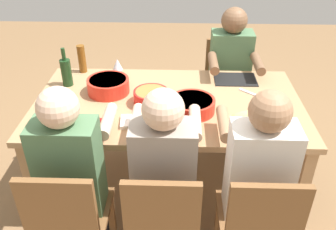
% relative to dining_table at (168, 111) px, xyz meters
% --- Properties ---
extents(ground_plane, '(8.00, 8.00, 0.00)m').
position_rel_dining_table_xyz_m(ground_plane, '(0.00, 0.00, -0.66)').
color(ground_plane, brown).
extents(dining_table, '(1.84, 1.02, 0.74)m').
position_rel_dining_table_xyz_m(dining_table, '(0.00, 0.00, 0.00)').
color(dining_table, '#A87F56').
rests_on(dining_table, ground_plane).
extents(chair_near_right, '(0.40, 0.40, 0.85)m').
position_rel_dining_table_xyz_m(chair_near_right, '(0.51, -0.83, -0.18)').
color(chair_near_right, brown).
rests_on(chair_near_right, ground_plane).
extents(diner_near_right, '(0.41, 0.53, 1.20)m').
position_rel_dining_table_xyz_m(diner_near_right, '(0.51, -0.65, 0.03)').
color(diner_near_right, '#2D2D38').
rests_on(diner_near_right, ground_plane).
extents(chair_near_left, '(0.40, 0.40, 0.85)m').
position_rel_dining_table_xyz_m(chair_near_left, '(-0.51, -0.83, -0.18)').
color(chair_near_left, brown).
rests_on(chair_near_left, ground_plane).
extents(diner_near_left, '(0.41, 0.53, 1.20)m').
position_rel_dining_table_xyz_m(diner_near_left, '(-0.51, -0.65, 0.03)').
color(diner_near_left, '#2D2D38').
rests_on(diner_near_left, ground_plane).
extents(chair_far_right, '(0.40, 0.40, 0.85)m').
position_rel_dining_table_xyz_m(chair_far_right, '(0.51, 0.83, -0.18)').
color(chair_far_right, brown).
rests_on(chair_far_right, ground_plane).
extents(diner_far_right, '(0.41, 0.53, 1.20)m').
position_rel_dining_table_xyz_m(diner_far_right, '(0.51, 0.65, 0.03)').
color(diner_far_right, '#2D2D38').
rests_on(diner_far_right, ground_plane).
extents(chair_near_center, '(0.40, 0.40, 0.85)m').
position_rel_dining_table_xyz_m(chair_near_center, '(0.00, -0.83, -0.18)').
color(chair_near_center, brown).
rests_on(chair_near_center, ground_plane).
extents(diner_near_center, '(0.41, 0.53, 1.20)m').
position_rel_dining_table_xyz_m(diner_near_center, '(0.00, -0.65, 0.03)').
color(diner_near_center, '#2D2D38').
rests_on(diner_near_center, ground_plane).
extents(serving_bowl_salad, '(0.30, 0.30, 0.10)m').
position_rel_dining_table_xyz_m(serving_bowl_salad, '(-0.43, 0.12, 0.14)').
color(serving_bowl_salad, red).
rests_on(serving_bowl_salad, dining_table).
extents(serving_bowl_greens, '(0.30, 0.30, 0.09)m').
position_rel_dining_table_xyz_m(serving_bowl_greens, '(0.16, -0.12, 0.13)').
color(serving_bowl_greens, red).
rests_on(serving_bowl_greens, dining_table).
extents(serving_bowl_fruit, '(0.24, 0.24, 0.10)m').
position_rel_dining_table_xyz_m(serving_bowl_fruit, '(-0.11, -0.03, 0.13)').
color(serving_bowl_fruit, red).
rests_on(serving_bowl_fruit, dining_table).
extents(cutting_board, '(0.42, 0.25, 0.02)m').
position_rel_dining_table_xyz_m(cutting_board, '(0.55, -0.29, 0.09)').
color(cutting_board, tan).
rests_on(cutting_board, dining_table).
extents(bread_loaf, '(0.33, 0.14, 0.09)m').
position_rel_dining_table_xyz_m(bread_loaf, '(0.55, -0.29, 0.14)').
color(bread_loaf, tan).
rests_on(bread_loaf, cutting_board).
extents(wine_bottle, '(0.08, 0.08, 0.29)m').
position_rel_dining_table_xyz_m(wine_bottle, '(-0.75, 0.22, 0.19)').
color(wine_bottle, '#193819').
rests_on(wine_bottle, dining_table).
extents(beer_bottle, '(0.06, 0.06, 0.22)m').
position_rel_dining_table_xyz_m(beer_bottle, '(-0.69, 0.45, 0.19)').
color(beer_bottle, brown).
rests_on(beer_bottle, dining_table).
extents(wine_glass, '(0.08, 0.08, 0.17)m').
position_rel_dining_table_xyz_m(wine_glass, '(-0.39, 0.33, 0.19)').
color(wine_glass, silver).
rests_on(wine_glass, dining_table).
extents(placemat_near_left, '(0.32, 0.23, 0.01)m').
position_rel_dining_table_xyz_m(placemat_near_left, '(-0.51, -0.35, 0.08)').
color(placemat_near_left, maroon).
rests_on(placemat_near_left, dining_table).
extents(placemat_far_right, '(0.32, 0.23, 0.01)m').
position_rel_dining_table_xyz_m(placemat_far_right, '(0.51, 0.35, 0.08)').
color(placemat_far_right, black).
rests_on(placemat_far_right, dining_table).
extents(placemat_near_center, '(0.32, 0.23, 0.01)m').
position_rel_dining_table_xyz_m(placemat_near_center, '(0.00, -0.35, 0.08)').
color(placemat_near_center, black).
rests_on(placemat_near_center, dining_table).
extents(carving_knife, '(0.19, 0.17, 0.01)m').
position_rel_dining_table_xyz_m(carving_knife, '(0.60, 0.12, 0.08)').
color(carving_knife, silver).
rests_on(carving_knife, dining_table).
extents(napkin_stack, '(0.15, 0.15, 0.02)m').
position_rel_dining_table_xyz_m(napkin_stack, '(-0.22, -0.28, 0.09)').
color(napkin_stack, white).
rests_on(napkin_stack, dining_table).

